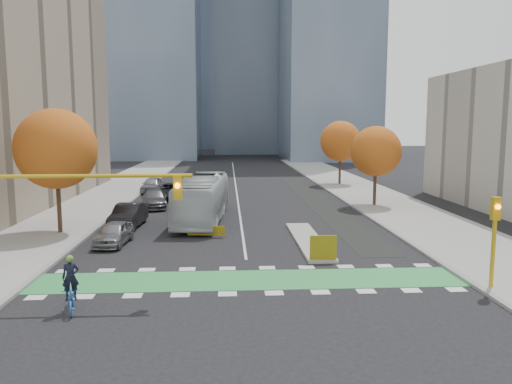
{
  "coord_description": "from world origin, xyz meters",
  "views": [
    {
      "loc": [
        -0.96,
        -20.91,
        7.14
      ],
      "look_at": [
        0.81,
        9.86,
        3.0
      ],
      "focal_mm": 35.0,
      "sensor_mm": 36.0,
      "label": 1
    }
  ],
  "objects": [
    {
      "name": "parked_car_a",
      "position": [
        -7.81,
        8.87,
        0.7
      ],
      "size": [
        1.99,
        4.23,
        1.4
      ],
      "primitive_type": "imported",
      "rotation": [
        0.0,
        0.0,
        -0.08
      ],
      "color": "gray",
      "rests_on": "ground"
    },
    {
      "name": "bus",
      "position": [
        -2.84,
        16.26,
        1.69
      ],
      "size": [
        3.82,
        12.29,
        3.37
      ],
      "primitive_type": "imported",
      "rotation": [
        0.0,
        0.0,
        -0.08
      ],
      "color": "#B8BFC1",
      "rests_on": "ground"
    },
    {
      "name": "bike_crossing",
      "position": [
        0.0,
        1.5,
        0.01
      ],
      "size": [
        20.0,
        3.0,
        0.01
      ],
      "primitive_type": "cube",
      "color": "green",
      "rests_on": "ground"
    },
    {
      "name": "centre_line",
      "position": [
        0.0,
        40.0,
        0.01
      ],
      "size": [
        0.15,
        70.0,
        0.01
      ],
      "primitive_type": "cube",
      "color": "silver",
      "rests_on": "ground"
    },
    {
      "name": "median_island",
      "position": [
        4.0,
        9.0,
        0.08
      ],
      "size": [
        1.6,
        10.0,
        0.16
      ],
      "primitive_type": "cube",
      "color": "gray",
      "rests_on": "ground"
    },
    {
      "name": "sidewalk_east",
      "position": [
        13.5,
        20.0,
        0.07
      ],
      "size": [
        7.0,
        120.0,
        0.15
      ],
      "primitive_type": "cube",
      "color": "gray",
      "rests_on": "ground"
    },
    {
      "name": "ground",
      "position": [
        0.0,
        0.0,
        0.0
      ],
      "size": [
        300.0,
        300.0,
        0.0
      ],
      "primitive_type": "plane",
      "color": "black",
      "rests_on": "ground"
    },
    {
      "name": "traffic_signal_west",
      "position": [
        -7.93,
        -0.51,
        4.03
      ],
      "size": [
        8.53,
        0.56,
        5.2
      ],
      "color": "#BF9914",
      "rests_on": "ground"
    },
    {
      "name": "tower_far",
      "position": [
        -4.0,
        140.0,
        40.0
      ],
      "size": [
        26.0,
        26.0,
        80.0
      ],
      "primitive_type": "cube",
      "color": "#47566B",
      "rests_on": "ground"
    },
    {
      "name": "cyclist",
      "position": [
        -7.0,
        -2.05,
        0.75
      ],
      "size": [
        1.17,
        2.04,
        2.23
      ],
      "rotation": [
        0.0,
        0.0,
        0.27
      ],
      "color": "#22569F",
      "rests_on": "ground"
    },
    {
      "name": "bike_lane_paint",
      "position": [
        7.5,
        30.0,
        0.01
      ],
      "size": [
        2.5,
        50.0,
        0.01
      ],
      "primitive_type": "cube",
      "color": "black",
      "rests_on": "ground"
    },
    {
      "name": "curb_east",
      "position": [
        10.0,
        20.0,
        0.07
      ],
      "size": [
        0.3,
        120.0,
        0.16
      ],
      "primitive_type": "cube",
      "color": "gray",
      "rests_on": "ground"
    },
    {
      "name": "parked_car_c",
      "position": [
        -7.37,
        22.48,
        0.77
      ],
      "size": [
        2.79,
        5.54,
        1.54
      ],
      "primitive_type": "imported",
      "rotation": [
        0.0,
        0.0,
        0.12
      ],
      "color": "#525156",
      "rests_on": "ground"
    },
    {
      "name": "tree_west",
      "position": [
        -12.0,
        12.0,
        5.62
      ],
      "size": [
        5.2,
        5.2,
        8.22
      ],
      "color": "#332114",
      "rests_on": "ground"
    },
    {
      "name": "parked_car_e",
      "position": [
        -9.0,
        32.48,
        0.81
      ],
      "size": [
        2.23,
        4.86,
        1.61
      ],
      "primitive_type": "imported",
      "rotation": [
        0.0,
        0.0,
        -0.07
      ],
      "color": "#98989D",
      "rests_on": "ground"
    },
    {
      "name": "tower_ne",
      "position": [
        20.0,
        85.0,
        30.0
      ],
      "size": [
        18.0,
        24.0,
        60.0
      ],
      "primitive_type": "cube",
      "color": "#47566B",
      "rests_on": "ground"
    },
    {
      "name": "tree_east_far",
      "position": [
        12.5,
        38.0,
        5.24
      ],
      "size": [
        4.8,
        4.8,
        7.65
      ],
      "color": "#332114",
      "rests_on": "ground"
    },
    {
      "name": "curb_west",
      "position": [
        -10.0,
        20.0,
        0.07
      ],
      "size": [
        0.3,
        120.0,
        0.16
      ],
      "primitive_type": "cube",
      "color": "gray",
      "rests_on": "ground"
    },
    {
      "name": "hazard_board",
      "position": [
        4.0,
        4.2,
        0.8
      ],
      "size": [
        1.4,
        0.12,
        1.3
      ],
      "primitive_type": "cube",
      "color": "yellow",
      "rests_on": "median_island"
    },
    {
      "name": "parked_car_d",
      "position": [
        -6.5,
        27.48,
        0.75
      ],
      "size": [
        2.68,
        5.51,
        1.51
      ],
      "primitive_type": "imported",
      "rotation": [
        0.0,
        0.0,
        -0.03
      ],
      "color": "black",
      "rests_on": "ground"
    },
    {
      "name": "tree_east_near",
      "position": [
        12.0,
        22.0,
        4.86
      ],
      "size": [
        4.4,
        4.4,
        7.08
      ],
      "color": "#332114",
      "rests_on": "ground"
    },
    {
      "name": "sidewalk_west",
      "position": [
        -13.5,
        20.0,
        0.07
      ],
      "size": [
        7.0,
        120.0,
        0.15
      ],
      "primitive_type": "cube",
      "color": "gray",
      "rests_on": "ground"
    },
    {
      "name": "traffic_signal_east",
      "position": [
        10.5,
        -0.51,
        2.73
      ],
      "size": [
        0.35,
        0.43,
        4.1
      ],
      "color": "#BF9914",
      "rests_on": "ground"
    },
    {
      "name": "parked_car_b",
      "position": [
        -7.97,
        14.09,
        0.82
      ],
      "size": [
        2.08,
        5.08,
        1.64
      ],
      "primitive_type": "imported",
      "rotation": [
        0.0,
        0.0,
        -0.07
      ],
      "color": "black",
      "rests_on": "ground"
    }
  ]
}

